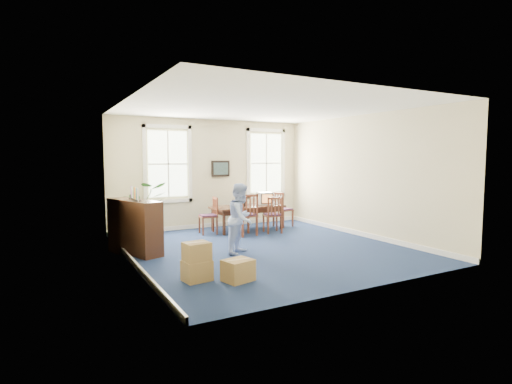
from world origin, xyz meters
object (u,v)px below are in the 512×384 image
chair_near_left (246,215)px  cardboard_boxes (205,258)px  man (241,218)px  potted_plant (140,209)px  conference_table (247,218)px  crt_tv (265,198)px  credenza (134,225)px

chair_near_left → cardboard_boxes: chair_near_left is taller
man → potted_plant: 3.21m
conference_table → man: size_ratio=1.34×
potted_plant → man: bearing=-61.3°
man → chair_near_left: bearing=19.2°
potted_plant → cardboard_boxes: size_ratio=1.20×
potted_plant → cardboard_boxes: (0.18, -4.13, -0.38)m
potted_plant → cardboard_boxes: bearing=-87.5°
crt_tv → man: man is taller
crt_tv → chair_near_left: size_ratio=0.39×
conference_table → chair_near_left: 0.84m
conference_table → credenza: (-3.44, -1.26, 0.27)m
conference_table → cardboard_boxes: 4.63m
credenza → cardboard_boxes: (0.68, -2.46, -0.27)m
chair_near_left → credenza: credenza is taller
credenza → cardboard_boxes: size_ratio=1.29×
man → crt_tv: bearing=9.8°
conference_table → credenza: bearing=-161.8°
potted_plant → credenza: bearing=-106.5°
crt_tv → chair_near_left: 1.31m
chair_near_left → potted_plant: size_ratio=0.77×
crt_tv → credenza: bearing=-151.7°
crt_tv → man: bearing=-118.9°
man → cardboard_boxes: size_ratio=1.26×
man → credenza: 2.34m
conference_table → cardboard_boxes: conference_table is taller
conference_table → man: (-1.40, -2.41, 0.41)m
chair_near_left → man: (-0.98, -1.71, 0.20)m
chair_near_left → credenza: bearing=6.4°
conference_table → crt_tv: (0.61, 0.05, 0.53)m
potted_plant → chair_near_left: bearing=-23.8°
credenza → potted_plant: (0.50, 1.67, 0.11)m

